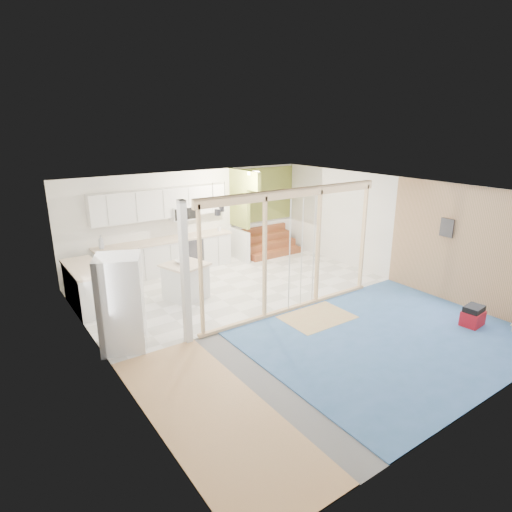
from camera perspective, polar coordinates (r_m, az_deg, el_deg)
room at (r=8.54m, az=3.34°, el=0.24°), size 7.01×8.01×2.61m
floor_overlays at (r=9.09m, az=3.33°, el=-7.38°), size 7.00×8.00×0.03m
stud_frame at (r=8.30m, az=1.90°, el=1.94°), size 4.66×0.14×2.60m
base_cabinets at (r=10.89m, az=-14.58°, el=-1.11°), size 4.45×2.24×0.93m
upper_cabinets at (r=11.24m, az=-12.25°, el=6.75°), size 3.60×0.41×0.85m
green_partition at (r=12.65m, az=0.41°, el=4.24°), size 2.25×1.51×2.60m
pot_rack at (r=9.74m, az=-4.94°, el=6.55°), size 0.52×0.52×0.72m
sheathing_panel at (r=9.93m, az=26.92°, el=0.80°), size 0.02×4.00×2.60m
electrical_panel at (r=10.09m, az=24.10°, el=3.47°), size 0.04×0.30×0.40m
ceiling_light at (r=11.49m, az=-0.33°, el=10.99°), size 0.32×0.32×0.08m
fridge at (r=7.72m, az=-17.48°, el=-6.03°), size 0.98×0.94×1.70m
island at (r=9.69m, az=-9.36°, el=-3.39°), size 1.07×1.07×0.83m
bowl at (r=9.62m, az=-9.88°, el=-0.72°), size 0.32×0.32×0.07m
soap_bottle_a at (r=10.81m, az=-19.96°, el=1.76°), size 0.15×0.15×0.34m
soap_bottle_b at (r=11.94m, az=-4.92°, el=3.74°), size 0.09×0.09×0.17m
toolbox at (r=9.41m, az=26.94°, el=-7.20°), size 0.47×0.37×0.42m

